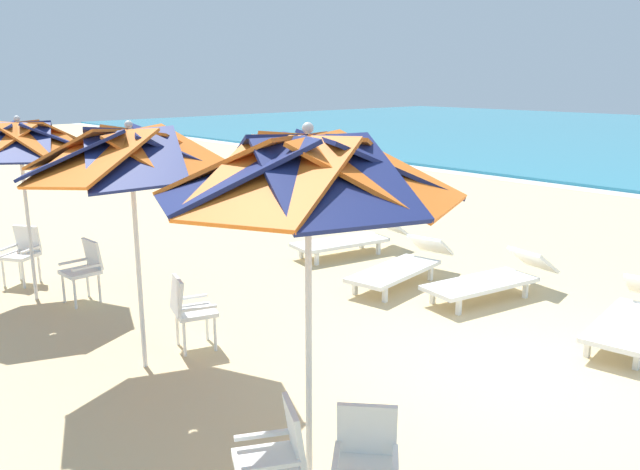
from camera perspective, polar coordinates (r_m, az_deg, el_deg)
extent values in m
plane|color=#D3B784|center=(7.20, 15.90, -11.81)|extent=(80.00, 80.00, 0.00)
cylinder|color=silver|center=(4.80, -1.00, -9.35)|extent=(0.05, 0.05, 2.32)
cube|color=orange|center=(4.25, 5.31, 5.59)|extent=(1.22, 1.15, 0.46)
cube|color=navy|center=(4.65, 5.09, 6.30)|extent=(1.15, 1.23, 0.46)
cube|color=orange|center=(4.93, 1.64, 6.77)|extent=(1.15, 1.22, 0.46)
cube|color=navy|center=(4.95, -3.05, 6.79)|extent=(1.23, 1.15, 0.46)
cube|color=orange|center=(4.71, -6.84, 6.35)|extent=(1.22, 1.15, 0.46)
cube|color=navy|center=(4.32, -7.71, 5.65)|extent=(1.15, 1.23, 0.46)
cube|color=orange|center=(4.00, -4.40, 5.08)|extent=(1.15, 1.22, 0.46)
cube|color=navy|center=(3.97, 1.38, 5.06)|extent=(1.23, 1.15, 0.46)
sphere|color=silver|center=(4.43, -1.09, 9.45)|extent=(0.08, 0.08, 0.08)
cube|color=white|center=(4.75, -4.75, -19.58)|extent=(0.60, 0.60, 0.05)
cube|color=white|center=(4.66, -2.28, -16.98)|extent=(0.41, 0.28, 0.40)
cube|color=white|center=(4.52, -4.33, -19.78)|extent=(0.22, 0.37, 0.03)
cube|color=white|center=(4.86, -5.20, -17.22)|extent=(0.22, 0.37, 0.03)
cube|color=white|center=(4.69, 4.18, -16.77)|extent=(0.38, 0.35, 0.40)
cube|color=white|center=(4.58, 6.71, -19.34)|extent=(0.29, 0.32, 0.03)
cube|color=white|center=(4.59, 1.42, -19.17)|extent=(0.29, 0.32, 0.03)
cylinder|color=silver|center=(6.98, -15.76, -2.96)|extent=(0.05, 0.05, 2.19)
cube|color=orange|center=(6.40, -12.81, 6.97)|extent=(1.23, 1.18, 0.51)
cube|color=navy|center=(6.79, -11.91, 7.39)|extent=(1.17, 1.27, 0.51)
cube|color=orange|center=(7.15, -13.60, 7.61)|extent=(1.18, 1.23, 0.51)
cube|color=navy|center=(7.27, -16.74, 7.52)|extent=(1.27, 1.17, 0.51)
cube|color=orange|center=(7.10, -19.72, 7.16)|extent=(1.23, 1.18, 0.51)
cube|color=navy|center=(6.73, -21.02, 6.72)|extent=(1.17, 1.27, 0.51)
cube|color=orange|center=(6.35, -19.64, 6.46)|extent=(1.18, 1.23, 0.51)
cube|color=navy|center=(6.21, -16.11, 6.57)|extent=(1.27, 1.17, 0.51)
sphere|color=silver|center=(6.71, -16.61, 9.37)|extent=(0.08, 0.08, 0.08)
cube|color=white|center=(7.53, -11.00, -6.70)|extent=(0.55, 0.55, 0.05)
cube|color=white|center=(7.42, -12.58, -5.26)|extent=(0.43, 0.22, 0.40)
cube|color=white|center=(7.68, -11.40, -5.44)|extent=(0.16, 0.39, 0.03)
cube|color=white|center=(7.31, -10.66, -6.40)|extent=(0.16, 0.39, 0.03)
cylinder|color=white|center=(7.82, -9.98, -7.71)|extent=(0.04, 0.04, 0.41)
cylinder|color=white|center=(7.50, -9.27, -8.63)|extent=(0.04, 0.04, 0.41)
cylinder|color=white|center=(7.74, -12.51, -8.05)|extent=(0.04, 0.04, 0.41)
cylinder|color=white|center=(7.42, -11.92, -8.99)|extent=(0.04, 0.04, 0.41)
cylinder|color=silver|center=(9.69, -24.39, 0.74)|extent=(0.05, 0.05, 2.12)
cube|color=orange|center=(9.13, -23.01, 7.71)|extent=(1.20, 1.12, 0.46)
cube|color=navy|center=(9.49, -22.00, 7.99)|extent=(1.13, 1.18, 0.46)
cube|color=orange|center=(9.86, -22.82, 8.10)|extent=(1.12, 1.20, 0.46)
cube|color=navy|center=(10.03, -24.87, 7.98)|extent=(1.18, 1.13, 0.46)
cube|color=navy|center=(9.01, -25.36, 7.41)|extent=(1.18, 1.13, 0.46)
sphere|color=silver|center=(9.50, -25.27, 9.31)|extent=(0.08, 0.08, 0.08)
cube|color=white|center=(10.65, -25.05, -1.68)|extent=(0.61, 0.61, 0.05)
cube|color=white|center=(10.74, -24.50, -0.26)|extent=(0.40, 0.31, 0.40)
cube|color=white|center=(10.50, -24.27, -1.19)|extent=(0.25, 0.36, 0.03)
cube|color=white|center=(10.75, -25.93, -1.03)|extent=(0.25, 0.36, 0.03)
cylinder|color=white|center=(10.47, -24.79, -3.23)|extent=(0.04, 0.04, 0.41)
cylinder|color=white|center=(10.69, -26.24, -3.05)|extent=(0.04, 0.04, 0.41)
cylinder|color=white|center=(10.73, -23.61, -2.72)|extent=(0.04, 0.04, 0.41)
cylinder|color=white|center=(10.95, -25.05, -2.55)|extent=(0.04, 0.04, 0.41)
cube|color=white|center=(9.45, -20.48, -3.10)|extent=(0.46, 0.46, 0.05)
cube|color=white|center=(9.47, -19.50, -1.57)|extent=(0.42, 0.12, 0.40)
cube|color=white|center=(9.24, -20.01, -2.72)|extent=(0.06, 0.40, 0.03)
cube|color=white|center=(9.60, -21.04, -2.21)|extent=(0.06, 0.40, 0.03)
cylinder|color=white|center=(9.29, -20.87, -4.92)|extent=(0.04, 0.04, 0.41)
cylinder|color=white|center=(9.60, -21.76, -4.40)|extent=(0.04, 0.04, 0.41)
cylinder|color=white|center=(9.43, -18.94, -4.48)|extent=(0.04, 0.04, 0.41)
cylinder|color=white|center=(9.74, -19.87, -3.99)|extent=(0.04, 0.04, 0.41)
cube|color=white|center=(8.36, 25.65, -7.17)|extent=(0.89, 1.78, 0.06)
cube|color=white|center=(7.78, 26.25, -9.89)|extent=(0.06, 0.06, 0.22)
cube|color=white|center=(7.88, 22.60, -9.19)|extent=(0.06, 0.06, 0.22)
cube|color=white|center=(9.04, 24.96, -6.49)|extent=(0.06, 0.06, 0.22)
cube|color=white|center=(9.26, 14.00, -4.19)|extent=(0.95, 1.79, 0.06)
cube|color=white|center=(9.96, 18.33, -2.09)|extent=(0.69, 0.58, 0.36)
cube|color=white|center=(8.70, 12.18, -6.24)|extent=(0.06, 0.06, 0.22)
cube|color=white|center=(9.05, 9.94, -5.33)|extent=(0.06, 0.06, 0.22)
cube|color=white|center=(9.59, 17.73, -4.70)|extent=(0.06, 0.06, 0.22)
cube|color=white|center=(9.91, 15.50, -3.94)|extent=(0.06, 0.06, 0.22)
cube|color=white|center=(9.62, 6.60, -3.19)|extent=(0.89, 1.78, 0.06)
cube|color=white|center=(10.44, 9.73, -0.86)|extent=(0.67, 0.57, 0.36)
cube|color=white|center=(9.02, 5.77, -5.27)|extent=(0.06, 0.06, 0.22)
cube|color=white|center=(9.29, 3.12, -4.64)|extent=(0.06, 0.06, 0.22)
cube|color=white|center=(10.06, 9.76, -3.36)|extent=(0.06, 0.06, 0.22)
cube|color=white|center=(10.30, 7.28, -2.86)|extent=(0.06, 0.06, 0.22)
cube|color=white|center=(11.20, 1.80, -0.65)|extent=(0.95, 1.79, 0.06)
cube|color=white|center=(11.76, 6.11, 0.92)|extent=(0.69, 0.58, 0.36)
cube|color=white|center=(10.70, -0.30, -2.11)|extent=(0.06, 0.06, 0.22)
cube|color=white|center=(11.13, -1.67, -1.49)|extent=(0.06, 0.06, 0.22)
cube|color=white|center=(11.39, 5.19, -1.18)|extent=(0.06, 0.06, 0.22)
cube|color=white|center=(11.79, 3.70, -0.63)|extent=(0.06, 0.06, 0.22)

